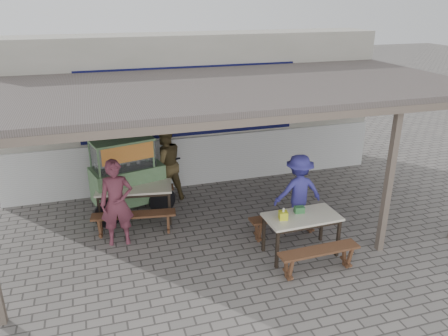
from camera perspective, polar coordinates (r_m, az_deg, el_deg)
name	(u,v)px	position (r m, az deg, el deg)	size (l,w,h in m)	color
ground	(241,244)	(8.24, 2.20, -9.88)	(60.00, 60.00, 0.00)	slate
back_wall	(194,109)	(10.78, -3.98, 7.68)	(9.00, 1.28, 3.50)	#BAB2A7
warung_roof	(227,89)	(8.05, 0.45, 10.22)	(9.00, 4.21, 2.81)	#564D4A
table_left	(134,190)	(8.93, -11.64, -2.85)	(1.57, 0.93, 0.75)	beige
bench_left_street	(134,219)	(8.54, -11.67, -6.53)	(1.60, 0.53, 0.45)	brown
bench_left_wall	(137,193)	(9.61, -11.31, -3.18)	(1.60, 0.53, 0.45)	brown
table_right	(302,220)	(7.75, 10.13, -6.71)	(1.31, 0.71, 0.75)	beige
bench_right_street	(319,255)	(7.45, 12.27, -11.09)	(1.40, 0.32, 0.45)	brown
bench_right_wall	(285,221)	(8.40, 7.95, -6.82)	(1.40, 0.32, 0.45)	brown
vendor_cart	(126,174)	(9.18, -12.62, -0.73)	(1.95, 1.15, 1.65)	#648E5E
patron_street_side	(117,203)	(8.13, -13.83, -4.46)	(0.60, 0.39, 1.64)	brown
patron_wall_side	(165,164)	(9.65, -7.75, 0.55)	(0.85, 0.66, 1.74)	brown
patron_right_table	(298,191)	(8.66, 9.69, -2.97)	(0.96, 0.55, 1.49)	#3E3BA1
tissue_box	(283,215)	(7.53, 7.74, -6.15)	(0.14, 0.14, 0.14)	gold
donation_box	(299,210)	(7.79, 9.81, -5.38)	(0.17, 0.11, 0.11)	#32703B
condiment_jar	(145,180)	(9.05, -10.29, -1.58)	(0.07, 0.07, 0.08)	white
condiment_bowl	(123,184)	(9.03, -13.03, -1.99)	(0.19, 0.19, 0.05)	white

